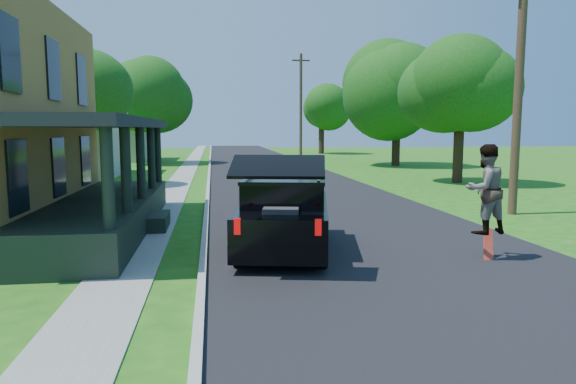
{
  "coord_description": "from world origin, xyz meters",
  "views": [
    {
      "loc": [
        -3.81,
        -8.73,
        2.83
      ],
      "look_at": [
        -2.09,
        3.0,
        1.37
      ],
      "focal_mm": 32.0,
      "sensor_mm": 36.0,
      "label": 1
    }
  ],
  "objects": [
    {
      "name": "ground",
      "position": [
        0.0,
        0.0,
        0.0
      ],
      "size": [
        140.0,
        140.0,
        0.0
      ],
      "primitive_type": "plane",
      "color": "#1C5B12",
      "rests_on": "ground"
    },
    {
      "name": "street",
      "position": [
        0.0,
        20.0,
        0.0
      ],
      "size": [
        8.0,
        120.0,
        0.02
      ],
      "primitive_type": "cube",
      "color": "black",
      "rests_on": "ground"
    },
    {
      "name": "curb",
      "position": [
        -4.05,
        20.0,
        0.0
      ],
      "size": [
        0.15,
        120.0,
        0.12
      ],
      "primitive_type": "cube",
      "color": "#A4A49F",
      "rests_on": "ground"
    },
    {
      "name": "sidewalk",
      "position": [
        -5.6,
        20.0,
        0.0
      ],
      "size": [
        1.3,
        120.0,
        0.03
      ],
      "primitive_type": "cube",
      "color": "gray",
      "rests_on": "ground"
    },
    {
      "name": "front_walk",
      "position": [
        -9.5,
        6.0,
        0.0
      ],
      "size": [
        6.5,
        1.2,
        0.03
      ],
      "primitive_type": "cube",
      "color": "gray",
      "rests_on": "ground"
    },
    {
      "name": "neighbor_house_mid",
      "position": [
        -13.5,
        24.0,
        4.19
      ],
      "size": [
        12.78,
        12.78,
        8.3
      ],
      "color": "#B9B3A4",
      "rests_on": "ground"
    },
    {
      "name": "neighbor_house_far",
      "position": [
        -13.5,
        40.0,
        4.19
      ],
      "size": [
        12.78,
        12.78,
        8.3
      ],
      "color": "#B9B3A4",
      "rests_on": "ground"
    },
    {
      "name": "black_suv",
      "position": [
        -2.15,
        2.97,
        0.89
      ],
      "size": [
        2.83,
        5.27,
        2.33
      ],
      "rotation": [
        0.0,
        0.0,
        -0.21
      ],
      "color": "black",
      "rests_on": "ground"
    },
    {
      "name": "skateboarder",
      "position": [
        1.98,
        1.5,
        1.54
      ],
      "size": [
        1.07,
        0.91,
        1.94
      ],
      "rotation": [
        0.0,
        0.0,
        3.35
      ],
      "color": "black",
      "rests_on": "ground"
    },
    {
      "name": "skateboard",
      "position": [
        2.13,
        1.52,
        0.27
      ],
      "size": [
        0.39,
        0.45,
        0.74
      ],
      "rotation": [
        0.0,
        0.0,
        -0.06
      ],
      "color": "#A3220D",
      "rests_on": "ground"
    },
    {
      "name": "tree_left_mid",
      "position": [
        -10.36,
        17.69,
        4.85
      ],
      "size": [
        5.73,
        5.91,
        7.37
      ],
      "rotation": [
        0.0,
        0.0,
        -0.35
      ],
      "color": "black",
      "rests_on": "ground"
    },
    {
      "name": "tree_left_far",
      "position": [
        -8.9,
        34.61,
        5.76
      ],
      "size": [
        7.5,
        7.34,
        9.2
      ],
      "rotation": [
        0.0,
        0.0,
        0.23
      ],
      "color": "black",
      "rests_on": "ground"
    },
    {
      "name": "tree_right_near",
      "position": [
        9.01,
        16.86,
        5.1
      ],
      "size": [
        5.62,
        5.34,
        7.72
      ],
      "rotation": [
        0.0,
        0.0,
        0.16
      ],
      "color": "black",
      "rests_on": "ground"
    },
    {
      "name": "tree_right_mid",
      "position": [
        10.25,
        29.56,
        6.46
      ],
      "size": [
        8.96,
        9.1,
        10.25
      ],
      "rotation": [
        0.0,
        0.0,
        -0.44
      ],
      "color": "black",
      "rests_on": "ground"
    },
    {
      "name": "tree_right_far",
      "position": [
        8.65,
        49.8,
        5.8
      ],
      "size": [
        5.6,
        5.36,
        8.69
      ],
      "rotation": [
        0.0,
        0.0,
        0.02
      ],
      "color": "black",
      "rests_on": "ground"
    },
    {
      "name": "utility_pole_near",
      "position": [
        6.08,
        6.95,
        4.55
      ],
      "size": [
        1.73,
        0.3,
        8.8
      ],
      "rotation": [
        0.0,
        0.0,
        0.05
      ],
      "color": "#3D2B1C",
      "rests_on": "ground"
    },
    {
      "name": "utility_pole_far",
      "position": [
        4.5,
        39.53,
        5.06
      ],
      "size": [
        1.67,
        0.28,
        9.82
      ],
      "rotation": [
        0.0,
        0.0,
        0.02
      ],
      "color": "#3D2B1C",
      "rests_on": "ground"
    }
  ]
}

